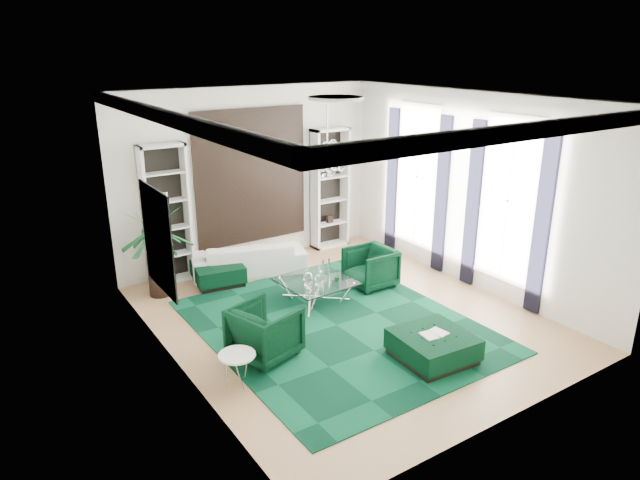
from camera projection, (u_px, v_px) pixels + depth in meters
floor at (344, 318)px, 10.10m from camera, size 6.00×7.00×0.02m
ceiling at (347, 97)px, 8.85m from camera, size 6.00×7.00×0.02m
wall_back at (250, 176)px, 12.25m from camera, size 6.00×0.02×3.80m
wall_front at (520, 285)px, 6.70m from camera, size 6.00×0.02×3.80m
wall_left at (170, 249)px, 7.91m from camera, size 0.02×7.00×3.80m
wall_right at (471, 190)px, 11.04m from camera, size 0.02×7.00×3.80m
crown_molding at (347, 104)px, 8.89m from camera, size 6.00×7.00×0.18m
ceiling_medallion at (336, 98)px, 9.10m from camera, size 0.90×0.90×0.05m
tapestry at (251, 177)px, 12.21m from camera, size 2.50×0.06×2.80m
shelving_left at (167, 215)px, 11.23m from camera, size 0.90×0.38×2.80m
shelving_right at (330, 189)px, 13.27m from camera, size 0.90×0.38×2.80m
painting at (159, 240)px, 8.42m from camera, size 0.04×1.30×1.60m
window_near at (508, 201)px, 10.32m from camera, size 0.03×1.10×2.90m
curtain_near_a at (542, 225)px, 9.77m from camera, size 0.07×0.30×3.25m
curtain_near_b at (473, 205)px, 11.00m from camera, size 0.07×0.30×3.25m
window_far at (417, 176)px, 12.22m from camera, size 0.03×1.10×2.90m
curtain_far_a at (442, 196)px, 11.66m from camera, size 0.07×0.30×3.25m
curtain_far_b at (392, 181)px, 12.89m from camera, size 0.07×0.30×3.25m
rug at (337, 325)px, 9.79m from camera, size 4.20×5.00×0.02m
sofa at (249, 258)px, 11.96m from camera, size 2.51×1.61×0.68m
armchair_left at (265, 332)px, 8.72m from camera, size 1.15×1.13×0.84m
armchair_right at (370, 267)px, 11.29m from camera, size 0.89×0.86×0.79m
coffee_table at (316, 291)px, 10.67m from camera, size 1.29×1.29×0.42m
ottoman_side at (218, 274)px, 11.48m from camera, size 1.07×1.07×0.42m
ottoman_front at (433, 347)px, 8.68m from camera, size 1.15×1.15×0.43m
book at (434, 334)px, 8.61m from camera, size 0.41×0.27×0.03m
side_table at (238, 371)px, 7.99m from camera, size 0.63×0.63×0.50m
palm at (155, 240)px, 10.65m from camera, size 1.48×1.48×2.24m
chandelier at (327, 158)px, 9.20m from camera, size 0.99×0.99×0.68m
table_plant at (337, 276)px, 10.52m from camera, size 0.14×0.11×0.23m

